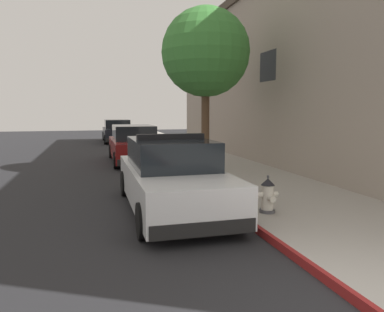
{
  "coord_description": "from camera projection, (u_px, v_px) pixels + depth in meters",
  "views": [
    {
      "loc": [
        -2.87,
        -2.77,
        2.18
      ],
      "look_at": [
        -0.33,
        6.56,
        1.0
      ],
      "focal_mm": 34.75,
      "sensor_mm": 36.0,
      "label": 1
    }
  ],
  "objects": [
    {
      "name": "ground_plane",
      "position": [
        49.0,
        181.0,
        12.15
      ],
      "size": [
        30.48,
        60.0,
        0.2
      ],
      "primitive_type": "cube",
      "color": "#232326"
    },
    {
      "name": "sidewalk_pavement",
      "position": [
        222.0,
        168.0,
        13.7
      ],
      "size": [
        3.52,
        60.0,
        0.13
      ],
      "primitive_type": "cube",
      "color": "#9E9991",
      "rests_on": "ground"
    },
    {
      "name": "curb_painted_edge",
      "position": [
        174.0,
        170.0,
        13.23
      ],
      "size": [
        0.08,
        60.0,
        0.13
      ],
      "primitive_type": "cube",
      "color": "maroon",
      "rests_on": "ground"
    },
    {
      "name": "storefront_building",
      "position": [
        334.0,
        73.0,
        14.5
      ],
      "size": [
        5.96,
        24.35,
        7.31
      ],
      "color": "gray",
      "rests_on": "ground"
    },
    {
      "name": "police_cruiser",
      "position": [
        172.0,
        177.0,
        8.15
      ],
      "size": [
        1.94,
        4.84,
        1.68
      ],
      "color": "white",
      "rests_on": "ground"
    },
    {
      "name": "parked_car_silver_ahead",
      "position": [
        134.0,
        145.0,
        15.83
      ],
      "size": [
        1.94,
        4.84,
        1.56
      ],
      "color": "maroon",
      "rests_on": "ground"
    },
    {
      "name": "parked_car_dark_far",
      "position": [
        117.0,
        131.0,
        26.03
      ],
      "size": [
        1.94,
        4.84,
        1.56
      ],
      "color": "black",
      "rests_on": "ground"
    },
    {
      "name": "fire_hydrant",
      "position": [
        268.0,
        195.0,
        7.49
      ],
      "size": [
        0.44,
        0.4,
        0.76
      ],
      "color": "#4C4C51",
      "rests_on": "sidewalk_pavement"
    },
    {
      "name": "street_tree",
      "position": [
        206.0,
        53.0,
        12.59
      ],
      "size": [
        3.01,
        3.01,
        5.52
      ],
      "color": "brown",
      "rests_on": "sidewalk_pavement"
    }
  ]
}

